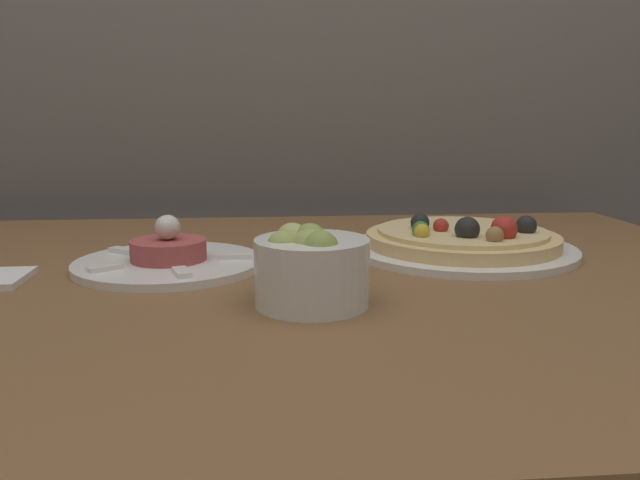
{
  "coord_description": "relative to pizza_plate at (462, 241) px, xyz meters",
  "views": [
    {
      "loc": [
        -0.02,
        -0.28,
        0.98
      ],
      "look_at": [
        0.05,
        0.45,
        0.83
      ],
      "focal_mm": 35.0,
      "sensor_mm": 36.0,
      "label": 1
    }
  ],
  "objects": [
    {
      "name": "pizza_plate",
      "position": [
        0.0,
        0.0,
        0.0
      ],
      "size": [
        0.31,
        0.31,
        0.06
      ],
      "color": "white",
      "rests_on": "dining_table"
    },
    {
      "name": "dining_table",
      "position": [
        -0.26,
        -0.1,
        -0.12
      ],
      "size": [
        1.28,
        0.89,
        0.79
      ],
      "color": "brown",
      "rests_on": "ground_plane"
    },
    {
      "name": "tartare_plate",
      "position": [
        -0.4,
        -0.05,
        -0.0
      ],
      "size": [
        0.24,
        0.24,
        0.07
      ],
      "color": "white",
      "rests_on": "dining_table"
    },
    {
      "name": "small_bowl",
      "position": [
        -0.23,
        -0.23,
        0.02
      ],
      "size": [
        0.12,
        0.12,
        0.08
      ],
      "color": "white",
      "rests_on": "dining_table"
    }
  ]
}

